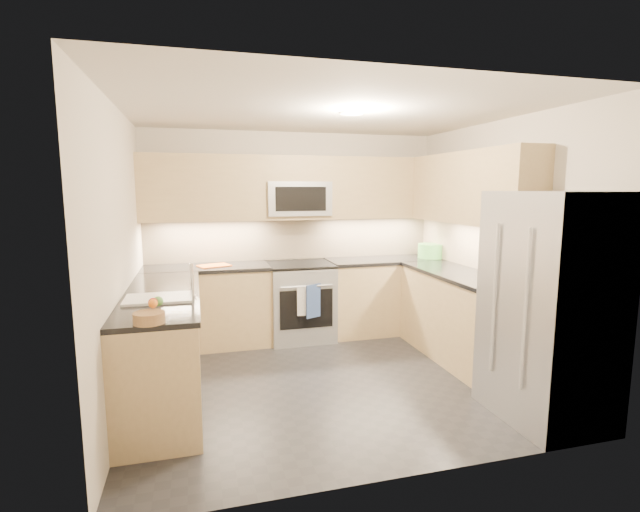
{
  "coord_description": "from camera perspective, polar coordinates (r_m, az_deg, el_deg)",
  "views": [
    {
      "loc": [
        -1.19,
        -4.08,
        1.82
      ],
      "look_at": [
        0.0,
        0.35,
        1.15
      ],
      "focal_mm": 26.0,
      "sensor_mm": 36.0,
      "label": 1
    }
  ],
  "objects": [
    {
      "name": "floor",
      "position": [
        4.62,
        1.17,
        -14.88
      ],
      "size": [
        3.6,
        3.2,
        0.0
      ],
      "primitive_type": "cube",
      "color": "#26262C",
      "rests_on": "ground"
    },
    {
      "name": "ceiling",
      "position": [
        4.3,
        1.27,
        17.4
      ],
      "size": [
        3.6,
        3.2,
        0.02
      ],
      "primitive_type": "cube",
      "color": "beige",
      "rests_on": "wall_back"
    },
    {
      "name": "wall_back",
      "position": [
        5.83,
        -3.21,
        2.69
      ],
      "size": [
        3.6,
        0.02,
        2.5
      ],
      "primitive_type": "cube",
      "color": "beige",
      "rests_on": "floor"
    },
    {
      "name": "wall_front",
      "position": [
        2.81,
        10.44,
        -3.54
      ],
      "size": [
        3.6,
        0.02,
        2.5
      ],
      "primitive_type": "cube",
      "color": "beige",
      "rests_on": "floor"
    },
    {
      "name": "wall_left",
      "position": [
        4.16,
        -23.31,
        -0.25
      ],
      "size": [
        0.02,
        3.2,
        2.5
      ],
      "primitive_type": "cube",
      "color": "beige",
      "rests_on": "floor"
    },
    {
      "name": "wall_right",
      "position": [
        5.09,
        21.06,
        1.33
      ],
      "size": [
        0.02,
        3.2,
        2.5
      ],
      "primitive_type": "cube",
      "color": "beige",
      "rests_on": "floor"
    },
    {
      "name": "base_cab_back_left",
      "position": [
        5.55,
        -13.63,
        -6.22
      ],
      "size": [
        1.42,
        0.6,
        0.9
      ],
      "primitive_type": "cube",
      "color": "tan",
      "rests_on": "floor"
    },
    {
      "name": "base_cab_back_right",
      "position": [
        6.0,
        7.74,
        -4.96
      ],
      "size": [
        1.42,
        0.6,
        0.9
      ],
      "primitive_type": "cube",
      "color": "tan",
      "rests_on": "floor"
    },
    {
      "name": "base_cab_right",
      "position": [
        5.2,
        16.92,
        -7.34
      ],
      "size": [
        0.6,
        1.7,
        0.9
      ],
      "primitive_type": "cube",
      "color": "tan",
      "rests_on": "floor"
    },
    {
      "name": "base_cab_peninsula",
      "position": [
        4.31,
        -18.68,
        -10.67
      ],
      "size": [
        0.6,
        2.0,
        0.9
      ],
      "primitive_type": "cube",
      "color": "tan",
      "rests_on": "floor"
    },
    {
      "name": "countertop_back_left",
      "position": [
        5.45,
        -13.8,
        -1.43
      ],
      "size": [
        1.42,
        0.63,
        0.04
      ],
      "primitive_type": "cube",
      "color": "black",
      "rests_on": "base_cab_back_left"
    },
    {
      "name": "countertop_back_right",
      "position": [
        5.91,
        7.83,
        -0.52
      ],
      "size": [
        1.42,
        0.63,
        0.04
      ],
      "primitive_type": "cube",
      "color": "black",
      "rests_on": "base_cab_back_right"
    },
    {
      "name": "countertop_right",
      "position": [
        5.09,
        17.15,
        -2.24
      ],
      "size": [
        0.63,
        1.7,
        0.04
      ],
      "primitive_type": "cube",
      "color": "black",
      "rests_on": "base_cab_right"
    },
    {
      "name": "countertop_peninsula",
      "position": [
        4.19,
        -18.98,
        -4.56
      ],
      "size": [
        0.63,
        2.0,
        0.04
      ],
      "primitive_type": "cube",
      "color": "black",
      "rests_on": "base_cab_peninsula"
    },
    {
      "name": "upper_cab_back",
      "position": [
        5.63,
        -2.88,
        8.36
      ],
      "size": [
        3.6,
        0.35,
        0.75
      ],
      "primitive_type": "cube",
      "color": "tan",
      "rests_on": "wall_back"
    },
    {
      "name": "upper_cab_right",
      "position": [
        5.19,
        18.02,
        7.97
      ],
      "size": [
        0.35,
        1.95,
        0.75
      ],
      "primitive_type": "cube",
      "color": "tan",
      "rests_on": "wall_right"
    },
    {
      "name": "backsplash_back",
      "position": [
        5.83,
        -3.19,
        2.15
      ],
      "size": [
        3.6,
        0.01,
        0.51
      ],
      "primitive_type": "cube",
      "color": "#C0AA8A",
      "rests_on": "wall_back"
    },
    {
      "name": "backsplash_right",
      "position": [
        5.46,
        18.22,
        1.32
      ],
      "size": [
        0.01,
        2.3,
        0.51
      ],
      "primitive_type": "cube",
      "color": "#C0AA8A",
      "rests_on": "wall_right"
    },
    {
      "name": "gas_range",
      "position": [
        5.65,
        -2.46,
        -5.67
      ],
      "size": [
        0.76,
        0.65,
        0.91
      ],
      "primitive_type": "cube",
      "color": "#9EA2A6",
      "rests_on": "floor"
    },
    {
      "name": "range_cooktop",
      "position": [
        5.56,
        -2.49,
        -1.06
      ],
      "size": [
        0.76,
        0.65,
        0.03
      ],
      "primitive_type": "cube",
      "color": "black",
      "rests_on": "gas_range"
    },
    {
      "name": "oven_door_glass",
      "position": [
        5.34,
        -1.67,
        -6.55
      ],
      "size": [
        0.62,
        0.02,
        0.45
      ],
      "primitive_type": "cube",
      "color": "black",
      "rests_on": "gas_range"
    },
    {
      "name": "oven_handle",
      "position": [
        5.26,
        -1.64,
        -3.76
      ],
      "size": [
        0.6,
        0.02,
        0.02
      ],
      "primitive_type": "cylinder",
      "rotation": [
        0.0,
        1.57,
        0.0
      ],
      "color": "#B2B5BA",
      "rests_on": "gas_range"
    },
    {
      "name": "microwave",
      "position": [
        5.61,
        -2.82,
        7.08
      ],
      "size": [
        0.76,
        0.4,
        0.4
      ],
      "primitive_type": "cube",
      "color": "#A4A7AC",
      "rests_on": "upper_cab_back"
    },
    {
      "name": "microwave_door",
      "position": [
        5.41,
        -2.35,
        7.04
      ],
      "size": [
        0.6,
        0.01,
        0.28
      ],
      "primitive_type": "cube",
      "color": "black",
      "rests_on": "microwave"
    },
    {
      "name": "refrigerator",
      "position": [
        4.05,
        26.38,
        -5.7
      ],
      "size": [
        0.7,
        0.9,
        1.8
      ],
      "primitive_type": "cube",
      "color": "#929399",
      "rests_on": "floor"
    },
    {
      "name": "fridge_handle_left",
      "position": [
        3.67,
        23.93,
        -6.13
      ],
      "size": [
        0.02,
        0.02,
        1.2
      ],
      "primitive_type": "cylinder",
      "color": "#B2B5BA",
      "rests_on": "refrigerator"
    },
    {
      "name": "fridge_handle_right",
      "position": [
        3.95,
        20.64,
        -4.96
      ],
      "size": [
        0.02,
        0.02,
        1.2
      ],
      "primitive_type": "cylinder",
      "color": "#B2B5BA",
      "rests_on": "refrigerator"
    },
    {
      "name": "sink_basin",
      "position": [
        3.95,
        -19.18,
        -5.92
      ],
      "size": [
        0.52,
        0.38,
        0.16
      ],
      "primitive_type": "cube",
      "color": "white",
      "rests_on": "base_cab_peninsula"
    },
    {
      "name": "faucet",
      "position": [
        3.9,
        -15.51,
        -2.94
      ],
      "size": [
        0.03,
        0.03,
        0.28
      ],
      "primitive_type": "cylinder",
      "color": "silver",
      "rests_on": "countertop_peninsula"
    },
    {
      "name": "utensil_bowl",
      "position": [
        6.08,
        13.43,
        0.62
      ],
      "size": [
        0.37,
        0.37,
        0.18
      ],
      "primitive_type": "cylinder",
      "rotation": [
        0.0,
        0.0,
        0.19
      ],
      "color": "#4EA245",
      "rests_on": "countertop_back_right"
    },
    {
      "name": "cutting_board",
      "position": [
        5.44,
        -12.9,
        -1.16
      ],
      "size": [
        0.4,
        0.34,
        0.01
      ],
      "primitive_type": "cube",
      "rotation": [
        0.0,
        0.0,
        0.35
      ],
      "color": "#C85312",
      "rests_on": "countertop_back_left"
    },
    {
      "name": "fruit_basket",
      "position": [
        3.27,
        -20.28,
        -7.14
      ],
      "size": [
        0.21,
        0.21,
        0.07
      ],
      "primitive_type": "cylinder",
      "rotation": [
        0.0,
        0.0,
        0.02
      ],
      "color": "olive",
      "rests_on": "countertop_peninsula"
    },
    {
      "name": "fruit_apple",
      "position": [
        3.34,
        -19.87,
        -5.42
      ],
      "size": [
        0.06,
        0.06,
        0.06
      ],
      "primitive_type": "sphere",
      "color": "#AF1414",
      "rests_on": "fruit_basket"
    },
    {
      "name": "fruit_pear",
      "position": [
        3.37,
        -19.3,
        -5.28
      ],
      "size": [
        0.07,
        0.07,
        0.07
      ],
      "primitive_type": "sphere",
      "color": "#559D43",
      "rests_on": "fruit_basket"
    },
    {
      "name": "dish_towel_check",
      "position": [
        5.27,
        -1.91,
        -5.63
      ],
      "size": [
        0.17,
        0.03,
        0.32
      ],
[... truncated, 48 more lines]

